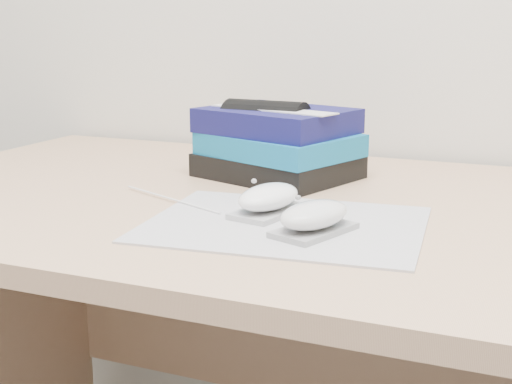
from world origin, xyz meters
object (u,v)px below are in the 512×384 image
at_px(book_stack, 278,144).
at_px(pouch, 265,140).
at_px(mouse_front, 314,217).
at_px(mouse_rear, 269,199).
at_px(desk, 358,337).

relative_size(book_stack, pouch, 2.04).
bearing_deg(mouse_front, book_stack, 118.44).
height_order(book_stack, pouch, pouch).
bearing_deg(mouse_rear, mouse_front, -35.89).
distance_m(mouse_rear, pouch, 0.26).
distance_m(mouse_rear, book_stack, 0.26).
relative_size(mouse_front, pouch, 0.88).
bearing_deg(desk, mouse_rear, -120.07).
bearing_deg(mouse_rear, desk, 59.93).
height_order(mouse_rear, pouch, pouch).
bearing_deg(mouse_rear, pouch, 112.96).
height_order(mouse_rear, book_stack, book_stack).
bearing_deg(desk, mouse_front, -91.61).
xyz_separation_m(mouse_rear, book_stack, (-0.08, 0.25, 0.04)).
distance_m(mouse_front, book_stack, 0.35).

